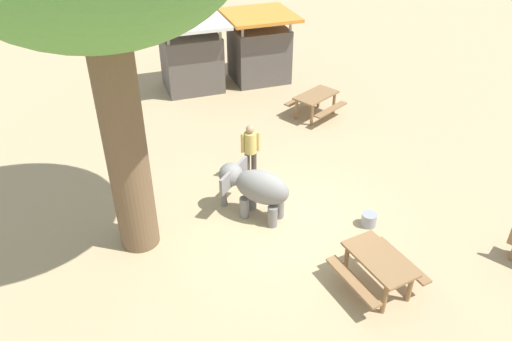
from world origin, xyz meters
TOP-DOWN VIEW (x-y plane):
  - ground_plane at (0.00, 0.00)m, footprint 60.00×60.00m
  - elephant at (-0.41, 0.48)m, footprint 1.71×1.73m
  - person_handler at (0.00, 2.02)m, footprint 0.50×0.32m
  - picnic_table_near at (1.14, -2.57)m, footprint 1.70×1.71m
  - picnic_table_far at (3.23, 4.87)m, footprint 2.01×2.01m
  - market_stall_white at (-0.07, 8.49)m, footprint 2.50×2.50m
  - market_stall_orange at (2.53, 8.49)m, footprint 2.50×2.50m
  - feed_bucket at (2.01, -0.79)m, footprint 0.36×0.36m

SIDE VIEW (x-z plane):
  - ground_plane at x=0.00m, z-range 0.00..0.00m
  - feed_bucket at x=2.01m, z-range 0.00..0.32m
  - picnic_table_near at x=1.14m, z-range 0.20..0.98m
  - picnic_table_far at x=3.23m, z-range 0.20..0.98m
  - elephant at x=-0.41m, z-range 0.18..1.45m
  - person_handler at x=0.00m, z-range 0.14..1.76m
  - market_stall_white at x=-0.07m, z-range -0.12..2.40m
  - market_stall_orange at x=2.53m, z-range -0.12..2.40m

